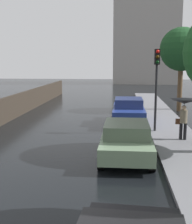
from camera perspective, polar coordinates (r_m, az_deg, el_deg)
name	(u,v)px	position (r m, az deg, el deg)	size (l,w,h in m)	color
car_green_mid_road	(126,140)	(11.38, 5.75, -5.21)	(1.94, 3.87, 1.35)	slate
car_blue_far_ahead	(128,111)	(17.62, 6.13, 0.24)	(1.86, 4.16, 1.51)	navy
pedestrian_with_umbrella_far	(184,107)	(13.89, 16.24, 0.99)	(1.19, 1.19, 1.82)	black
traffic_light	(157,75)	(15.23, 11.35, 6.93)	(0.26, 0.39, 4.05)	black
street_tree_mid	(182,50)	(22.84, 15.81, 11.23)	(3.11, 3.11, 6.03)	#4C3823
distant_tower	(147,6)	(53.23, 9.55, 19.10)	(10.70, 7.97, 28.19)	#9E9993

